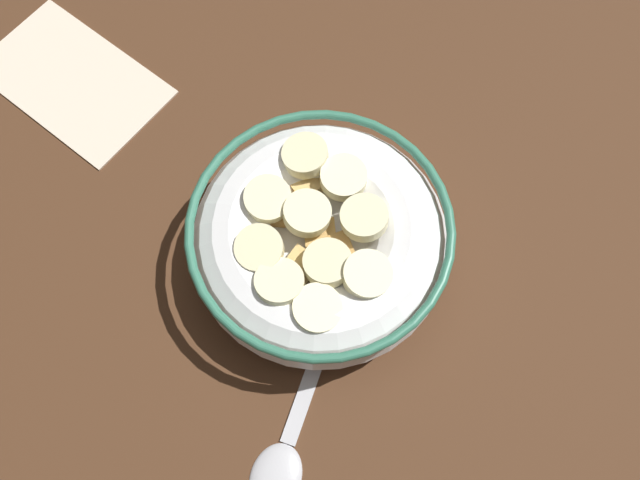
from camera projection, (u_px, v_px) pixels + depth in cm
name	position (u px, v px, depth cm)	size (l,w,h in cm)	color
ground_plane	(320.00, 260.00, 45.27)	(116.59, 116.59, 2.00)	#472B19
cereal_bowl	(319.00, 240.00, 41.52)	(16.72, 16.72, 6.14)	white
spoon	(288.00, 443.00, 39.66)	(9.04, 14.28, 0.80)	#B7B7BC
folded_napkin	(73.00, 80.00, 49.20)	(14.09, 8.46, 0.30)	beige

